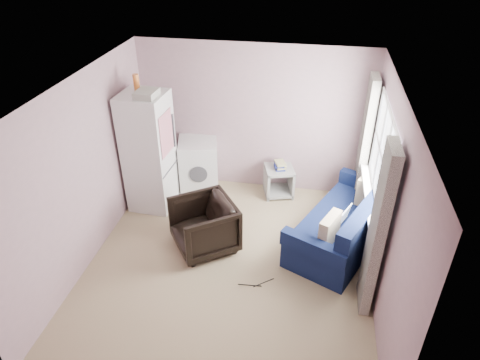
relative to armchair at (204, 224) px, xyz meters
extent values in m
cube|color=#988563|center=(0.41, -0.29, -0.43)|extent=(3.80, 4.20, 0.02)
cube|color=silver|center=(0.41, -0.29, 2.09)|extent=(3.80, 4.20, 0.02)
cube|color=gray|center=(0.41, 1.82, 0.83)|extent=(3.80, 0.02, 2.50)
cube|color=gray|center=(0.41, -2.40, 0.83)|extent=(3.80, 0.02, 2.50)
cube|color=gray|center=(-1.50, -0.29, 0.83)|extent=(0.02, 4.20, 2.50)
cube|color=gray|center=(2.32, -0.29, 0.83)|extent=(0.02, 4.20, 2.50)
cube|color=white|center=(2.30, 0.41, 1.08)|extent=(0.01, 1.60, 1.20)
imported|color=black|center=(0.00, 0.00, 0.00)|extent=(1.09, 1.10, 0.83)
cube|color=silver|center=(-1.09, 0.92, 0.54)|extent=(0.69, 0.69, 1.92)
cube|color=#3C3C42|center=(-0.76, 0.90, 0.30)|extent=(0.05, 0.61, 0.02)
cube|color=#3C3C42|center=(-0.74, 1.14, 0.85)|extent=(0.02, 0.03, 0.55)
cube|color=silver|center=(-0.75, 0.87, 0.92)|extent=(0.03, 0.46, 0.66)
cylinder|color=#CA6828|center=(-1.17, 0.98, 1.64)|extent=(0.09, 0.09, 0.26)
cube|color=#999990|center=(-0.96, 0.81, 1.55)|extent=(0.30, 0.34, 0.10)
cube|color=silver|center=(-0.48, 1.54, 0.04)|extent=(0.77, 0.77, 0.91)
cube|color=#3C3C42|center=(-0.47, 1.52, 0.46)|extent=(0.71, 0.70, 0.05)
cylinder|color=#3C3C42|center=(-0.40, 1.22, 0.04)|extent=(0.29, 0.09, 0.30)
cube|color=gray|center=(0.91, 1.57, 0.07)|extent=(0.57, 0.57, 0.04)
cube|color=gray|center=(0.91, 1.57, -0.36)|extent=(0.57, 0.57, 0.04)
cube|color=gray|center=(0.70, 1.51, -0.16)|extent=(0.17, 0.46, 0.51)
cube|color=gray|center=(1.11, 1.63, -0.16)|extent=(0.17, 0.46, 0.51)
cube|color=navy|center=(0.91, 1.57, 0.11)|extent=(0.21, 0.26, 0.03)
cube|color=tan|center=(0.92, 1.57, 0.14)|extent=(0.23, 0.27, 0.03)
cube|color=navy|center=(0.89, 1.57, 0.17)|extent=(0.20, 0.25, 0.03)
cube|color=tan|center=(0.92, 1.57, 0.20)|extent=(0.23, 0.27, 0.03)
cube|color=#0E1940|center=(1.93, 0.46, -0.20)|extent=(1.64, 2.14, 0.43)
cube|color=#0E1940|center=(2.26, 0.31, 0.25)|extent=(0.99, 1.83, 0.47)
cube|color=#0E1940|center=(1.54, -0.39, 0.12)|extent=(0.89, 0.52, 0.21)
cube|color=#0E1940|center=(2.32, 1.31, 0.12)|extent=(0.89, 0.52, 0.21)
cube|color=#BAAB8C|center=(1.72, -0.13, 0.23)|extent=(0.30, 0.44, 0.43)
cube|color=#BAAB8C|center=(2.24, 1.00, 0.23)|extent=(0.30, 0.44, 0.43)
cube|color=gray|center=(1.81, 0.40, 0.02)|extent=(0.37, 0.42, 0.02)
cube|color=silver|center=(1.93, 0.34, 0.15)|extent=(0.21, 0.35, 0.23)
cube|color=white|center=(2.23, 0.41, 0.45)|extent=(0.14, 1.70, 0.04)
cube|color=white|center=(2.28, 0.41, 0.48)|extent=(0.02, 1.68, 0.05)
cube|color=white|center=(2.28, 0.41, 1.08)|extent=(0.02, 1.68, 0.05)
cube|color=white|center=(2.28, 0.41, 1.68)|extent=(0.02, 1.68, 0.05)
cube|color=white|center=(2.28, -0.39, 1.08)|extent=(0.02, 0.05, 1.20)
cube|color=white|center=(2.28, 0.15, 1.08)|extent=(0.02, 0.05, 1.20)
cube|color=white|center=(2.28, 0.68, 1.08)|extent=(0.02, 0.05, 1.20)
cube|color=white|center=(2.28, 1.21, 1.08)|extent=(0.02, 0.05, 1.20)
cube|color=beige|center=(2.19, -0.67, 0.68)|extent=(0.12, 0.46, 2.18)
cube|color=beige|center=(2.19, 1.49, 0.68)|extent=(0.12, 0.46, 2.18)
cylinder|color=black|center=(0.94, -0.57, -0.41)|extent=(0.25, 0.21, 0.01)
cylinder|color=black|center=(0.77, -0.65, -0.41)|extent=(0.31, 0.03, 0.01)
camera|label=1|loc=(1.35, -4.61, 3.70)|focal=32.00mm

